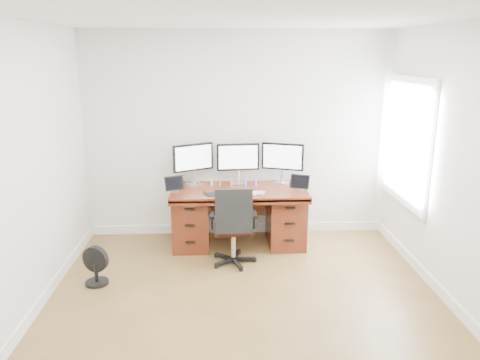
{
  "coord_description": "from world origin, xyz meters",
  "views": [
    {
      "loc": [
        -0.24,
        -3.84,
        2.39
      ],
      "look_at": [
        0.0,
        1.5,
        0.95
      ],
      "focal_mm": 35.0,
      "sensor_mm": 36.0,
      "label": 1
    }
  ],
  "objects_px": {
    "office_chair": "(233,239)",
    "floor_fan": "(96,266)",
    "keyboard": "(244,193)",
    "desk": "(239,214)",
    "monitor_center": "(238,158)"
  },
  "relations": [
    {
      "from": "desk",
      "to": "keyboard",
      "type": "bearing_deg",
      "value": -78.78
    },
    {
      "from": "office_chair",
      "to": "keyboard",
      "type": "bearing_deg",
      "value": 68.93
    },
    {
      "from": "desk",
      "to": "keyboard",
      "type": "height_order",
      "value": "keyboard"
    },
    {
      "from": "office_chair",
      "to": "floor_fan",
      "type": "height_order",
      "value": "office_chair"
    },
    {
      "from": "desk",
      "to": "floor_fan",
      "type": "xyz_separation_m",
      "value": [
        -1.57,
        -1.04,
        -0.2
      ]
    },
    {
      "from": "floor_fan",
      "to": "keyboard",
      "type": "xyz_separation_m",
      "value": [
        1.62,
        0.79,
        0.55
      ]
    },
    {
      "from": "desk",
      "to": "keyboard",
      "type": "distance_m",
      "value": 0.43
    },
    {
      "from": "keyboard",
      "to": "monitor_center",
      "type": "bearing_deg",
      "value": 94.72
    },
    {
      "from": "floor_fan",
      "to": "monitor_center",
      "type": "distance_m",
      "value": 2.21
    },
    {
      "from": "keyboard",
      "to": "desk",
      "type": "bearing_deg",
      "value": 100.2
    },
    {
      "from": "monitor_center",
      "to": "keyboard",
      "type": "bearing_deg",
      "value": -89.22
    },
    {
      "from": "office_chair",
      "to": "monitor_center",
      "type": "distance_m",
      "value": 1.15
    },
    {
      "from": "desk",
      "to": "keyboard",
      "type": "xyz_separation_m",
      "value": [
        0.05,
        -0.25,
        0.36
      ]
    },
    {
      "from": "desk",
      "to": "monitor_center",
      "type": "bearing_deg",
      "value": 89.97
    },
    {
      "from": "monitor_center",
      "to": "desk",
      "type": "bearing_deg",
      "value": -94.99
    }
  ]
}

